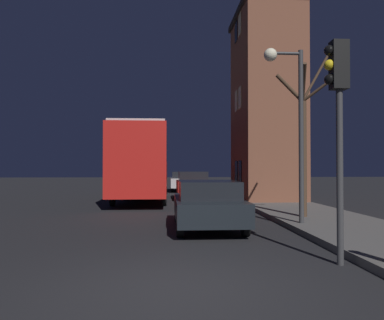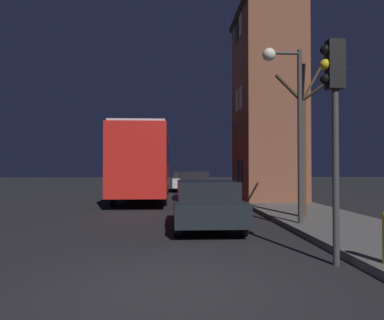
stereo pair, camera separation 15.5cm
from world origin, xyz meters
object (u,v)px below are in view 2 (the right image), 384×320
(car_far_lane, at_px, (184,181))
(car_mid_lane, at_px, (194,185))
(streetlamp, at_px, (289,104))
(traffic_light, at_px, (334,103))
(car_near_lane, at_px, (206,204))
(bare_tree, at_px, (303,142))
(bus, at_px, (145,159))

(car_far_lane, bearing_deg, car_mid_lane, -87.65)
(streetlamp, height_order, car_mid_lane, streetlamp)
(traffic_light, bearing_deg, streetlamp, 83.84)
(traffic_light, distance_m, car_near_lane, 5.14)
(streetlamp, relative_size, bare_tree, 0.95)
(traffic_light, height_order, bare_tree, bare_tree)
(streetlamp, height_order, traffic_light, streetlamp)
(traffic_light, xyz_separation_m, bare_tree, (1.33, 5.32, -0.36))
(bus, height_order, car_far_lane, bus)
(traffic_light, xyz_separation_m, car_far_lane, (-2.04, 20.97, -2.20))
(traffic_light, height_order, bus, traffic_light)
(car_near_lane, distance_m, car_mid_lane, 9.80)
(streetlamp, bearing_deg, car_near_lane, 175.47)
(bus, height_order, car_near_lane, bus)
(traffic_light, distance_m, car_mid_lane, 14.25)
(streetlamp, bearing_deg, bus, 114.92)
(bare_tree, bearing_deg, streetlamp, -124.02)
(car_near_lane, relative_size, car_far_lane, 0.98)
(bare_tree, relative_size, bus, 0.45)
(traffic_light, bearing_deg, car_far_lane, 95.56)
(bus, bearing_deg, car_mid_lane, -11.36)
(traffic_light, relative_size, bus, 0.35)
(car_near_lane, bearing_deg, streetlamp, -4.53)
(streetlamp, height_order, bus, streetlamp)
(bare_tree, height_order, bus, bare_tree)
(streetlamp, distance_m, traffic_light, 4.07)
(traffic_light, distance_m, bus, 15.21)
(streetlamp, bearing_deg, car_far_lane, 98.29)
(streetlamp, distance_m, car_mid_lane, 10.60)
(traffic_light, bearing_deg, bus, 107.08)
(bare_tree, bearing_deg, car_mid_lane, 109.60)
(bare_tree, distance_m, bus, 10.88)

